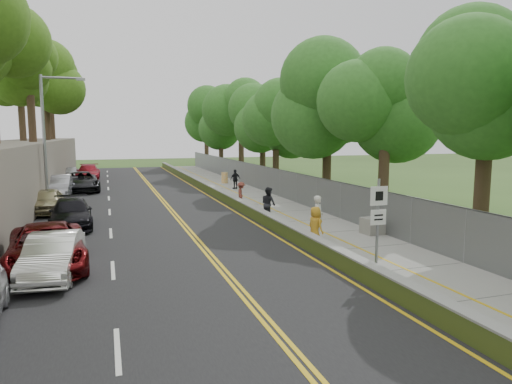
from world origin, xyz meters
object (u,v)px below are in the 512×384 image
car_2 (47,247)px  painter_0 (315,226)px  construction_barrel (225,178)px  signpost (378,215)px  car_1 (53,256)px  concrete_block (375,226)px  streetlight (48,133)px  person_far (235,179)px

car_2 → painter_0: 10.05m
construction_barrel → signpost: bearing=-94.1°
construction_barrel → car_1: size_ratio=0.23×
construction_barrel → concrete_block: 22.93m
concrete_block → car_1: 13.48m
streetlight → concrete_block: (14.74, -11.88, -4.22)m
signpost → construction_barrel: 28.14m
car_2 → streetlight: bearing=89.5°
person_far → concrete_block: bearing=78.3°
streetlight → concrete_block: 19.40m
painter_0 → streetlight: bearing=26.9°
construction_barrel → person_far: bearing=-93.1°
painter_0 → construction_barrel: bearing=-19.4°
construction_barrel → concrete_block: size_ratio=0.89×
streetlight → painter_0: bearing=-49.2°
painter_0 → car_1: bearing=83.0°
streetlight → car_1: size_ratio=1.91×
streetlight → car_1: bearing=-84.1°
streetlight → painter_0: streetlight is taller
signpost → car_2: 11.12m
signpost → car_1: size_ratio=0.74×
streetlight → signpost: size_ratio=2.58×
construction_barrel → streetlight: bearing=-140.8°
streetlight → construction_barrel: 17.91m
car_2 → signpost: bearing=-26.2°
streetlight → signpost: (11.51, -17.02, -2.68)m
painter_0 → person_far: bearing=-19.9°
streetlight → car_2: (1.16, -13.12, -3.86)m
streetlight → car_2: streetlight is taller
signpost → concrete_block: bearing=57.9°
signpost → painter_0: size_ratio=1.94×
streetlight → concrete_block: streetlight is taller
streetlight → signpost: streetlight is taller
signpost → construction_barrel: size_ratio=3.16×
streetlight → person_far: streetlight is taller
streetlight → construction_barrel: bearing=39.2°
signpost → painter_0: 4.18m
concrete_block → painter_0: 3.73m
streetlight → person_far: bearing=26.0°
concrete_block → painter_0: bearing=-162.4°
concrete_block → car_2: size_ratio=0.21×
streetlight → person_far: size_ratio=4.97×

